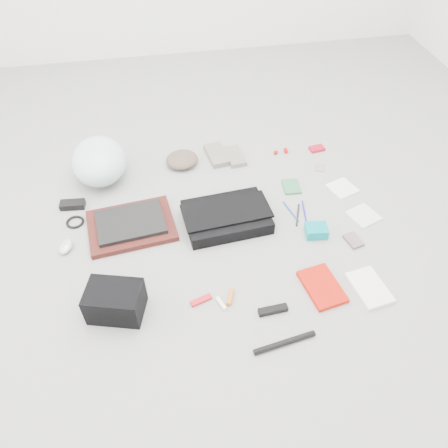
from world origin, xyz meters
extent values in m
plane|color=gray|center=(0.00, 0.00, 0.00)|extent=(4.00, 4.00, 0.00)
cube|color=black|center=(0.02, 0.06, 0.03)|extent=(0.43, 0.32, 0.07)
cube|color=black|center=(0.02, 0.06, 0.07)|extent=(0.44, 0.23, 0.01)
cube|color=#451713|center=(-0.44, 0.11, 0.01)|extent=(0.44, 0.35, 0.03)
cube|color=black|center=(-0.44, 0.11, 0.04)|extent=(0.35, 0.27, 0.02)
ellipsoid|color=#CAF7EC|center=(-0.59, 0.53, 0.11)|extent=(0.31, 0.38, 0.22)
ellipsoid|color=brown|center=(-0.14, 0.56, 0.03)|extent=(0.23, 0.22, 0.06)
cube|color=gray|center=(0.07, 0.59, 0.02)|extent=(0.13, 0.22, 0.03)
cube|color=gray|center=(0.17, 0.56, 0.01)|extent=(0.11, 0.19, 0.03)
cube|color=black|center=(-0.73, 0.31, 0.02)|extent=(0.13, 0.07, 0.03)
torus|color=black|center=(-0.72, 0.19, 0.01)|extent=(0.11, 0.11, 0.01)
ellipsoid|color=silver|center=(-0.75, 0.02, 0.02)|extent=(0.08, 0.11, 0.04)
cube|color=black|center=(-0.52, -0.37, 0.07)|extent=(0.26, 0.21, 0.14)
cube|color=red|center=(-0.17, -0.38, 0.01)|extent=(0.10, 0.05, 0.01)
cylinder|color=white|center=(-0.09, -0.42, 0.01)|extent=(0.04, 0.07, 0.02)
cylinder|color=#C6691F|center=(-0.05, -0.39, 0.01)|extent=(0.05, 0.08, 0.02)
cube|color=black|center=(0.11, -0.49, 0.01)|extent=(0.13, 0.04, 0.02)
cylinder|color=black|center=(0.12, -0.64, 0.01)|extent=(0.26, 0.06, 0.02)
cube|color=red|center=(0.35, -0.41, 0.01)|extent=(0.18, 0.23, 0.02)
cube|color=white|center=(0.55, -0.46, 0.01)|extent=(0.16, 0.21, 0.02)
cube|color=#2D6D3F|center=(0.42, 0.25, 0.01)|extent=(0.10, 0.12, 0.01)
cylinder|color=#233E97|center=(0.36, 0.07, 0.00)|extent=(0.04, 0.15, 0.01)
cylinder|color=black|center=(0.39, 0.04, 0.00)|extent=(0.07, 0.15, 0.01)
cylinder|color=navy|center=(0.43, 0.06, 0.00)|extent=(0.04, 0.15, 0.01)
cube|color=#038E92|center=(0.43, -0.10, 0.03)|extent=(0.11, 0.09, 0.05)
cube|color=slate|center=(0.59, -0.18, 0.01)|extent=(0.08, 0.10, 0.02)
cube|color=silver|center=(0.69, 0.19, 0.00)|extent=(0.17, 0.17, 0.01)
cube|color=silver|center=(0.71, -0.03, 0.00)|extent=(0.17, 0.17, 0.01)
sphere|color=#A41A03|center=(0.41, 0.56, 0.01)|extent=(0.03, 0.03, 0.03)
sphere|color=#AD0601|center=(0.48, 0.56, 0.01)|extent=(0.03, 0.03, 0.02)
sphere|color=#B51012|center=(0.48, 0.58, 0.01)|extent=(0.03, 0.03, 0.02)
cube|color=#AB1025|center=(0.67, 0.55, 0.01)|extent=(0.09, 0.07, 0.02)
cube|color=gray|center=(0.63, 0.38, 0.00)|extent=(0.08, 0.08, 0.00)
camera|label=1|loc=(-0.27, -1.44, 1.56)|focal=35.00mm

